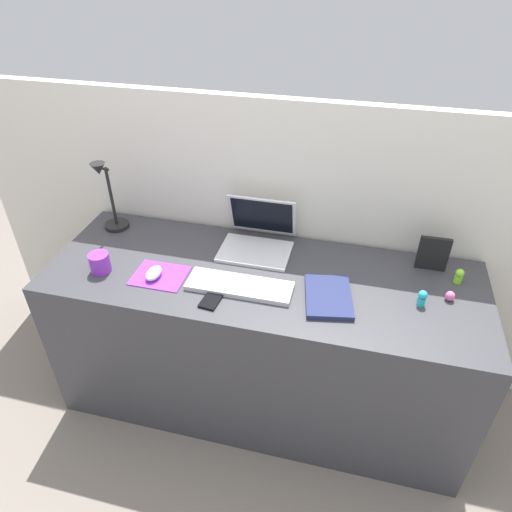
# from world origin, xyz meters

# --- Properties ---
(ground_plane) EXTENTS (6.00, 6.00, 0.00)m
(ground_plane) POSITION_xyz_m (0.00, 0.00, 0.00)
(ground_plane) COLOR slate
(back_wall) EXTENTS (2.96, 0.05, 1.34)m
(back_wall) POSITION_xyz_m (0.00, 0.35, 0.67)
(back_wall) COLOR silver
(back_wall) RESTS_ON ground_plane
(desk) EXTENTS (1.76, 0.62, 0.74)m
(desk) POSITION_xyz_m (0.00, 0.00, 0.37)
(desk) COLOR #38383D
(desk) RESTS_ON ground_plane
(laptop) EXTENTS (0.30, 0.27, 0.21)m
(laptop) POSITION_xyz_m (-0.07, 0.20, 0.79)
(laptop) COLOR silver
(laptop) RESTS_ON desk
(keyboard) EXTENTS (0.41, 0.13, 0.02)m
(keyboard) POSITION_xyz_m (-0.07, -0.10, 0.75)
(keyboard) COLOR silver
(keyboard) RESTS_ON desk
(mousepad) EXTENTS (0.21, 0.17, 0.00)m
(mousepad) POSITION_xyz_m (-0.40, -0.10, 0.74)
(mousepad) COLOR purple
(mousepad) RESTS_ON desk
(mouse) EXTENTS (0.06, 0.10, 0.03)m
(mouse) POSITION_xyz_m (-0.42, -0.12, 0.76)
(mouse) COLOR silver
(mouse) RESTS_ON mousepad
(cell_phone) EXTENTS (0.08, 0.13, 0.01)m
(cell_phone) POSITION_xyz_m (-0.15, -0.19, 0.74)
(cell_phone) COLOR black
(cell_phone) RESTS_ON desk
(desk_lamp) EXTENTS (0.11, 0.14, 0.34)m
(desk_lamp) POSITION_xyz_m (-0.74, 0.17, 0.90)
(desk_lamp) COLOR black
(desk_lamp) RESTS_ON desk
(notebook_pad) EXTENTS (0.21, 0.27, 0.02)m
(notebook_pad) POSITION_xyz_m (0.27, -0.08, 0.75)
(notebook_pad) COLOR navy
(notebook_pad) RESTS_ON desk
(picture_frame) EXTENTS (0.12, 0.02, 0.15)m
(picture_frame) POSITION_xyz_m (0.65, 0.21, 0.81)
(picture_frame) COLOR black
(picture_frame) RESTS_ON desk
(coffee_mug) EXTENTS (0.08, 0.08, 0.08)m
(coffee_mug) POSITION_xyz_m (-0.64, -0.13, 0.78)
(coffee_mug) COLOR purple
(coffee_mug) RESTS_ON desk
(toy_figurine_lime) EXTENTS (0.03, 0.03, 0.06)m
(toy_figurine_lime) POSITION_xyz_m (0.75, 0.14, 0.77)
(toy_figurine_lime) COLOR #8CDB33
(toy_figurine_lime) RESTS_ON desk
(toy_figurine_cyan) EXTENTS (0.03, 0.03, 0.06)m
(toy_figurine_cyan) POSITION_xyz_m (0.61, -0.03, 0.77)
(toy_figurine_cyan) COLOR #28B7CC
(toy_figurine_cyan) RESTS_ON desk
(toy_figurine_pink) EXTENTS (0.03, 0.03, 0.04)m
(toy_figurine_pink) POSITION_xyz_m (0.71, 0.02, 0.76)
(toy_figurine_pink) COLOR pink
(toy_figurine_pink) RESTS_ON desk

